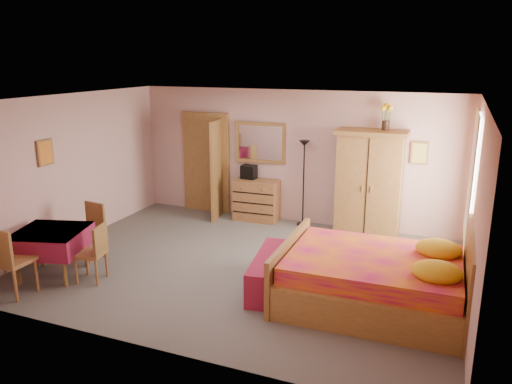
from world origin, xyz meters
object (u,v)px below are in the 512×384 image
at_px(wall_mirror, 261,143).
at_px(chair_south, 13,260).
at_px(dining_table, 52,253).
at_px(chest_of_drawers, 257,200).
at_px(chair_north, 88,232).
at_px(chair_east, 90,253).
at_px(stereo, 249,172).
at_px(chair_west, 19,238).
at_px(wardrobe, 369,184).
at_px(floor_lamp, 303,184).
at_px(sunflower_vase, 386,117).
at_px(bed, 373,265).
at_px(bench, 275,272).

bearing_deg(wall_mirror, chair_south, -116.91).
bearing_deg(dining_table, chest_of_drawers, 63.03).
distance_m(dining_table, chair_north, 0.75).
distance_m(dining_table, chair_east, 0.66).
bearing_deg(stereo, chair_west, -122.88).
bearing_deg(chair_east, stereo, -27.57).
bearing_deg(chest_of_drawers, chair_west, -128.03).
xyz_separation_m(stereo, dining_table, (-1.65, -3.68, -0.61)).
height_order(chest_of_drawers, wall_mirror, wall_mirror).
relative_size(wardrobe, chair_north, 2.17).
relative_size(stereo, dining_table, 0.30).
distance_m(wall_mirror, floor_lamp, 1.20).
xyz_separation_m(wall_mirror, sunflower_vase, (2.43, -0.16, 0.64)).
xyz_separation_m(sunflower_vase, chair_east, (-3.62, -3.60, -1.76)).
height_order(floor_lamp, chair_south, floor_lamp).
distance_m(stereo, bed, 4.08).
height_order(sunflower_vase, chair_north, sunflower_vase).
height_order(stereo, chair_east, stereo).
distance_m(bed, dining_table, 4.69).
bearing_deg(dining_table, chair_south, -91.69).
height_order(floor_lamp, chair_west, floor_lamp).
distance_m(floor_lamp, chair_north, 4.03).
bearing_deg(chair_north, chair_west, 50.41).
distance_m(chest_of_drawers, chair_south, 4.69).
xyz_separation_m(sunflower_vase, chair_west, (-4.97, -3.62, -1.71)).
distance_m(sunflower_vase, dining_table, 5.92).
relative_size(bed, chair_north, 2.68).
distance_m(wall_mirror, bed, 4.16).
bearing_deg(wall_mirror, floor_lamp, -14.20).
xyz_separation_m(stereo, chair_east, (-1.00, -3.61, -0.54)).
bearing_deg(wardrobe, floor_lamp, 174.75).
relative_size(chest_of_drawers, bed, 0.36).
bearing_deg(chair_east, floor_lamp, -42.95).
bearing_deg(chair_north, chair_south, 94.50).
xyz_separation_m(sunflower_vase, chair_south, (-4.29, -4.35, -1.68)).
distance_m(bench, dining_table, 3.35).
bearing_deg(chair_west, dining_table, 101.12).
xyz_separation_m(wall_mirror, chair_west, (-2.54, -3.79, -1.07)).
height_order(stereo, bench, stereo).
relative_size(dining_table, chair_south, 0.97).
relative_size(wardrobe, dining_table, 2.01).
distance_m(chair_south, chair_west, 0.99).
bearing_deg(stereo, bed, -43.48).
distance_m(stereo, floor_lamp, 1.16).
bearing_deg(stereo, chair_east, -105.46).
height_order(chest_of_drawers, stereo, stereo).
bearing_deg(wardrobe, bench, -107.35).
bearing_deg(bed, chair_west, -172.06).
relative_size(floor_lamp, chair_west, 1.75).
xyz_separation_m(wardrobe, bed, (0.54, -2.68, -0.42)).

